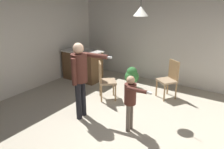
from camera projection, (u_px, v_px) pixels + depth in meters
The scene contains 10 objects.
ground at pixel (113, 130), 4.44m from camera, with size 7.68×7.68×0.00m, color #B2A893.
wall_back at pixel (173, 40), 6.52m from camera, with size 6.40×0.10×2.70m, color beige.
wall_left at pixel (9, 46), 5.68m from camera, with size 0.10×6.40×2.70m, color beige.
kitchen_counter at pixel (82, 65), 7.08m from camera, with size 1.26×0.66×0.95m.
person_adult at pixel (80, 73), 4.63m from camera, with size 0.80×0.55×1.67m.
person_child at pixel (131, 98), 4.23m from camera, with size 0.60×0.33×1.15m.
dining_chair_by_counter at pixel (105, 79), 5.67m from camera, with size 0.59×0.59×1.00m.
dining_chair_near_wall at pixel (169, 78), 5.77m from camera, with size 0.58×0.58×1.00m.
potted_plant_corner at pixel (132, 76), 6.46m from camera, with size 0.41×0.41×0.63m.
ceiling_light_pendant at pixel (141, 11), 4.65m from camera, with size 0.32×0.32×0.55m.
Camera 1 is at (2.10, -3.20, 2.52)m, focal length 35.58 mm.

